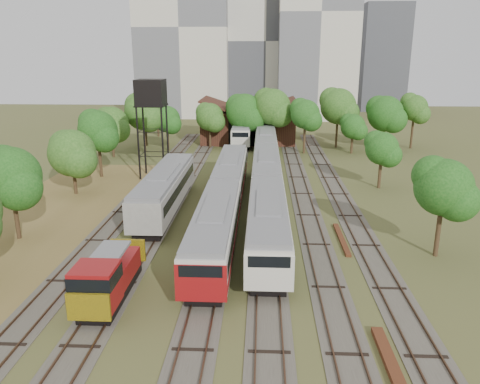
# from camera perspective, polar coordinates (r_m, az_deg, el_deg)

# --- Properties ---
(ground) EXTENTS (240.00, 240.00, 0.00)m
(ground) POSITION_cam_1_polar(r_m,az_deg,el_deg) (29.14, -0.56, -14.27)
(ground) COLOR #475123
(ground) RESTS_ON ground
(dry_grass_patch) EXTENTS (14.00, 60.00, 0.04)m
(dry_grass_patch) POSITION_cam_1_polar(r_m,az_deg,el_deg) (41.12, -25.94, -6.52)
(dry_grass_patch) COLOR brown
(dry_grass_patch) RESTS_ON ground
(tracks) EXTENTS (24.60, 80.00, 0.19)m
(tracks) POSITION_cam_1_polar(r_m,az_deg,el_deg) (52.22, 0.29, -0.11)
(tracks) COLOR #4C473D
(tracks) RESTS_ON ground
(railcar_red_set) EXTENTS (3.10, 34.58, 3.83)m
(railcar_red_set) POSITION_cam_1_polar(r_m,az_deg,el_deg) (43.84, -1.92, -0.65)
(railcar_red_set) COLOR black
(railcar_red_set) RESTS_ON ground
(railcar_green_set) EXTENTS (3.12, 52.08, 3.86)m
(railcar_green_set) POSITION_cam_1_polar(r_m,az_deg,el_deg) (53.53, 3.24, 2.49)
(railcar_green_set) COLOR black
(railcar_green_set) RESTS_ON ground
(railcar_rear) EXTENTS (3.07, 16.08, 3.80)m
(railcar_rear) POSITION_cam_1_polar(r_m,az_deg,el_deg) (82.06, 0.30, 7.36)
(railcar_rear) COLOR black
(railcar_rear) RESTS_ON ground
(shunter_locomotive) EXTENTS (2.50, 8.10, 3.27)m
(shunter_locomotive) POSITION_cam_1_polar(r_m,az_deg,el_deg) (30.45, -15.95, -10.23)
(shunter_locomotive) COLOR black
(shunter_locomotive) RESTS_ON ground
(old_grey_coach) EXTENTS (3.18, 18.00, 3.93)m
(old_grey_coach) POSITION_cam_1_polar(r_m,az_deg,el_deg) (46.52, -9.11, 0.31)
(old_grey_coach) COLOR black
(old_grey_coach) RESTS_ON ground
(water_tower) EXTENTS (3.49, 3.49, 12.05)m
(water_tower) POSITION_cam_1_polar(r_m,az_deg,el_deg) (58.72, -10.82, 11.50)
(water_tower) COLOR black
(water_tower) RESTS_ON ground
(rail_pile_far) EXTENTS (0.43, 6.89, 0.22)m
(rail_pile_far) POSITION_cam_1_polar(r_m,az_deg,el_deg) (40.06, 12.27, -5.62)
(rail_pile_far) COLOR brown
(rail_pile_far) RESTS_ON ground
(maintenance_shed) EXTENTS (16.45, 11.55, 7.58)m
(maintenance_shed) POSITION_cam_1_polar(r_m,az_deg,el_deg) (83.90, 1.05, 8.19)
(maintenance_shed) COLOR #3A1B15
(maintenance_shed) RESTS_ON ground
(tree_band_left) EXTENTS (8.09, 74.88, 8.38)m
(tree_band_left) POSITION_cam_1_polar(r_m,az_deg,el_deg) (53.81, -19.61, 4.85)
(tree_band_left) COLOR #382616
(tree_band_left) RESTS_ON ground
(tree_band_far) EXTENTS (48.20, 10.98, 9.72)m
(tree_band_far) POSITION_cam_1_polar(r_m,az_deg,el_deg) (76.45, 4.35, 9.78)
(tree_band_far) COLOR #382616
(tree_band_far) RESTS_ON ground
(tree_band_right) EXTENTS (4.59, 43.06, 7.60)m
(tree_band_right) POSITION_cam_1_polar(r_m,az_deg,el_deg) (53.68, 17.50, 4.86)
(tree_band_right) COLOR #382616
(tree_band_right) RESTS_ON ground
(tower_left) EXTENTS (22.00, 16.00, 42.00)m
(tower_left) POSITION_cam_1_polar(r_m,az_deg,el_deg) (121.76, -6.83, 19.16)
(tower_left) COLOR beige
(tower_left) RESTS_ON ground
(tower_centre) EXTENTS (20.00, 18.00, 36.00)m
(tower_centre) POSITION_cam_1_polar(r_m,az_deg,el_deg) (125.07, 3.15, 17.79)
(tower_centre) COLOR beige
(tower_centre) RESTS_ON ground
(tower_right) EXTENTS (18.00, 16.00, 48.00)m
(tower_right) POSITION_cam_1_polar(r_m,az_deg,el_deg) (118.05, 9.45, 20.61)
(tower_right) COLOR beige
(tower_right) RESTS_ON ground
(tower_far_right) EXTENTS (12.00, 12.00, 28.00)m
(tower_far_right) POSITION_cam_1_polar(r_m,az_deg,el_deg) (138.89, 16.93, 15.34)
(tower_far_right) COLOR #44464D
(tower_far_right) RESTS_ON ground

